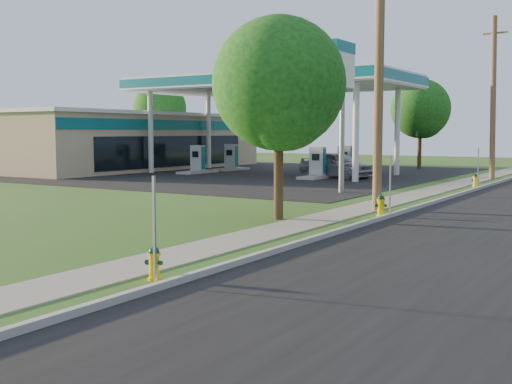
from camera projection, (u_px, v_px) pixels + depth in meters
road at (476, 258)px, 14.15m from camera, size 8.00×120.00×0.02m
curb at (315, 239)px, 16.27m from camera, size 0.15×120.00×0.15m
sidewalk at (256, 235)px, 17.20m from camera, size 1.50×120.00×0.03m
forecourt at (245, 173)px, 43.56m from camera, size 26.00×28.00×0.02m
utility_pole_mid at (379, 69)px, 22.30m from camera, size 1.40×0.32×9.80m
utility_pole_far at (493, 97)px, 37.47m from camera, size 1.40×0.32×9.50m
sign_post_near at (154, 232)px, 11.43m from camera, size 0.05×0.04×2.00m
sign_post_mid at (390, 185)px, 21.37m from camera, size 0.05×0.04×2.00m
sign_post_far at (478, 168)px, 31.65m from camera, size 0.05×0.04×2.00m
gas_canopy at (271, 84)px, 41.96m from camera, size 18.18×9.18×6.40m
fuel_pump_nw at (198, 163)px, 43.14m from camera, size 1.20×3.20×1.90m
fuel_pump_ne at (318, 167)px, 38.36m from camera, size 1.20×3.20×1.90m
fuel_pump_sw at (231, 161)px, 46.51m from camera, size 1.20×3.20×1.90m
fuel_pump_se at (345, 164)px, 41.73m from camera, size 1.20×3.20×1.90m
convenience_store at (125, 141)px, 49.20m from camera, size 10.40×22.40×4.25m
price_pylon at (343, 73)px, 28.95m from camera, size 0.34×2.04×6.85m
tree_verge at (280, 89)px, 19.98m from camera, size 4.23×4.23×6.41m
tree_lot at (421, 111)px, 48.30m from camera, size 4.48×4.48×6.79m
tree_back at (160, 110)px, 59.34m from camera, size 4.91×4.91×7.45m
hydrant_near at (154, 263)px, 11.99m from camera, size 0.35×0.31×0.67m
hydrant_mid at (381, 206)px, 20.91m from camera, size 0.40×0.36×0.77m
hydrant_far at (475, 180)px, 32.42m from camera, size 0.36×0.32×0.69m
car_silver at (336, 165)px, 38.94m from camera, size 5.10×3.08×1.63m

